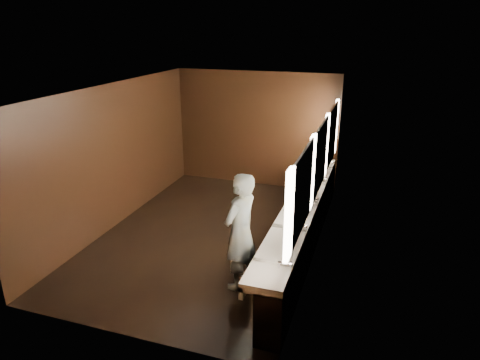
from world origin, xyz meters
name	(u,v)px	position (x,y,z in m)	size (l,w,h in m)	color
floor	(212,235)	(0.00, 0.00, 0.00)	(6.00, 6.00, 0.00)	black
ceiling	(208,88)	(0.00, 0.00, 2.80)	(4.00, 6.00, 0.02)	#2D2D2B
wall_back	(256,129)	(0.00, 3.00, 1.40)	(4.00, 0.02, 2.80)	black
wall_front	(116,241)	(0.00, -3.00, 1.40)	(4.00, 0.02, 2.80)	black
wall_left	(115,156)	(-2.00, 0.00, 1.40)	(0.02, 6.00, 2.80)	black
wall_right	(320,178)	(2.00, 0.00, 1.40)	(0.02, 6.00, 2.80)	black
sink_counter	(305,224)	(1.79, 0.00, 0.50)	(0.55, 5.40, 1.01)	black
mirror_band	(320,158)	(1.98, 0.00, 1.75)	(0.06, 5.03, 1.15)	#FDE7CD
person	(240,232)	(1.06, -1.43, 0.92)	(0.67, 0.44, 1.84)	#9AC4E6
trash_bin	(282,257)	(1.58, -0.84, 0.27)	(0.34, 0.34, 0.53)	black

